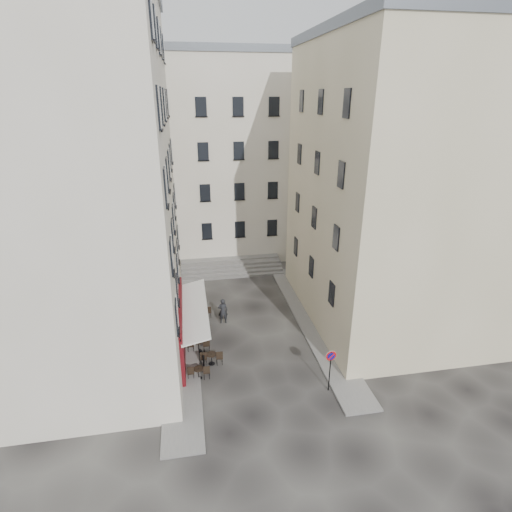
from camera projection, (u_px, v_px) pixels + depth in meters
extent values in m
plane|color=black|center=(256.00, 353.00, 24.76)|extent=(90.00, 90.00, 0.00)
cube|color=slate|center=(182.00, 325.00, 27.67)|extent=(2.00, 22.00, 0.12)
cube|color=slate|center=(311.00, 321.00, 28.20)|extent=(2.00, 18.00, 0.12)
cube|color=beige|center=(60.00, 190.00, 22.06)|extent=(12.00, 16.00, 20.00)
cube|color=#BBB18B|center=(403.00, 191.00, 26.28)|extent=(12.00, 14.00, 18.00)
cube|color=slate|center=(426.00, 31.00, 22.79)|extent=(12.20, 14.20, 0.60)
cube|color=beige|center=(212.00, 160.00, 38.57)|extent=(18.00, 10.00, 18.00)
cube|color=slate|center=(207.00, 53.00, 35.08)|extent=(18.20, 10.20, 0.60)
cube|color=#460A0F|center=(182.00, 327.00, 24.31)|extent=(0.25, 7.00, 3.50)
cube|color=black|center=(183.00, 332.00, 24.44)|extent=(0.06, 3.85, 2.00)
cube|color=white|center=(194.00, 309.00, 23.99)|extent=(1.58, 7.30, 0.41)
cube|color=#5C5957|center=(233.00, 273.00, 35.59)|extent=(9.00, 1.80, 0.20)
cube|color=#5C5957|center=(232.00, 269.00, 35.92)|extent=(9.00, 1.80, 0.20)
cube|color=#5C5957|center=(231.00, 265.00, 36.26)|extent=(9.00, 1.80, 0.20)
cube|color=#5C5957|center=(231.00, 261.00, 36.59)|extent=(9.00, 1.80, 0.20)
cylinder|color=black|center=(204.00, 363.00, 23.16)|extent=(0.10, 0.10, 0.90)
sphere|color=black|center=(203.00, 356.00, 22.98)|extent=(0.12, 0.12, 0.12)
cylinder|color=black|center=(201.00, 330.00, 26.35)|extent=(0.10, 0.10, 0.90)
sphere|color=black|center=(200.00, 324.00, 26.18)|extent=(0.12, 0.12, 0.12)
cylinder|color=black|center=(199.00, 305.00, 29.55)|extent=(0.10, 0.10, 0.90)
sphere|color=black|center=(198.00, 299.00, 29.37)|extent=(0.12, 0.12, 0.12)
cylinder|color=black|center=(330.00, 371.00, 21.21)|extent=(0.06, 0.06, 2.48)
cylinder|color=red|center=(331.00, 356.00, 20.83)|extent=(0.57, 0.06, 0.57)
cylinder|color=navy|center=(331.00, 356.00, 20.81)|extent=(0.42, 0.06, 0.42)
cube|color=red|center=(331.00, 356.00, 20.78)|extent=(0.34, 0.04, 0.34)
cylinder|color=black|center=(199.00, 378.00, 22.49)|extent=(0.35, 0.35, 0.02)
cylinder|color=black|center=(199.00, 373.00, 22.37)|extent=(0.05, 0.05, 0.68)
cylinder|color=black|center=(199.00, 369.00, 22.25)|extent=(0.58, 0.58, 0.04)
cube|color=black|center=(207.00, 372.00, 22.42)|extent=(0.37, 0.37, 0.88)
cube|color=black|center=(191.00, 372.00, 22.37)|extent=(0.37, 0.37, 0.88)
cylinder|color=black|center=(212.00, 364.00, 23.68)|extent=(0.37, 0.37, 0.02)
cylinder|color=black|center=(212.00, 359.00, 23.55)|extent=(0.05, 0.05, 0.72)
cylinder|color=black|center=(211.00, 354.00, 23.43)|extent=(0.62, 0.62, 0.04)
cube|color=black|center=(219.00, 357.00, 23.61)|extent=(0.39, 0.39, 0.93)
cube|color=black|center=(204.00, 358.00, 23.55)|extent=(0.39, 0.39, 0.93)
cylinder|color=black|center=(199.00, 351.00, 24.86)|extent=(0.39, 0.39, 0.02)
cylinder|color=black|center=(199.00, 346.00, 24.72)|extent=(0.05, 0.05, 0.76)
cylinder|color=black|center=(198.00, 341.00, 24.59)|extent=(0.65, 0.65, 0.04)
cube|color=black|center=(206.00, 345.00, 24.78)|extent=(0.41, 0.41, 0.97)
cube|color=black|center=(191.00, 345.00, 24.72)|extent=(0.41, 0.41, 0.97)
cylinder|color=black|center=(201.00, 328.00, 27.36)|extent=(0.32, 0.32, 0.02)
cylinder|color=black|center=(201.00, 324.00, 27.25)|extent=(0.04, 0.04, 0.63)
cylinder|color=black|center=(200.00, 320.00, 27.14)|extent=(0.54, 0.54, 0.04)
cube|color=black|center=(206.00, 323.00, 27.30)|extent=(0.34, 0.34, 0.80)
cube|color=black|center=(195.00, 323.00, 27.25)|extent=(0.34, 0.34, 0.80)
cylinder|color=black|center=(202.00, 317.00, 28.65)|extent=(0.36, 0.36, 0.02)
cylinder|color=black|center=(202.00, 313.00, 28.53)|extent=(0.05, 0.05, 0.70)
cylinder|color=black|center=(202.00, 309.00, 28.41)|extent=(0.60, 0.60, 0.04)
cube|color=black|center=(209.00, 312.00, 28.58)|extent=(0.38, 0.38, 0.90)
cube|color=black|center=(196.00, 312.00, 28.53)|extent=(0.38, 0.38, 0.90)
imported|color=black|center=(223.00, 311.00, 27.74)|extent=(0.68, 0.45, 1.86)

